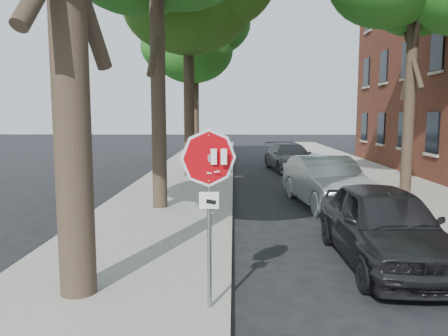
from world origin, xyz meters
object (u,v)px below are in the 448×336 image
object	(u,v)px
car_a	(384,225)
car_b	(326,182)
stop_sign	(209,184)
tree_far	(195,44)
car_c	(290,157)
tree_mid_b	(188,1)

from	to	relation	value
car_a	car_b	bearing A→B (deg)	89.28
stop_sign	car_b	size ratio (longest dim) A/B	0.54
tree_far	car_a	world-z (taller)	tree_far
stop_sign	car_c	distance (m)	17.21
stop_sign	car_a	distance (m)	4.23
car_a	tree_mid_b	bearing A→B (deg)	112.39
tree_far	car_a	xyz separation A→B (m)	(5.32, -18.76, -6.44)
stop_sign	car_a	bearing A→B (deg)	35.78
car_b	tree_mid_b	bearing A→B (deg)	120.62
car_b	stop_sign	bearing A→B (deg)	-120.67
car_c	car_a	bearing A→B (deg)	-97.38
tree_mid_b	car_b	distance (m)	10.84
car_b	car_c	world-z (taller)	car_b
stop_sign	tree_mid_b	xyz separation A→B (m)	(-1.72, 14.15, 6.05)
stop_sign	car_c	world-z (taller)	stop_sign
car_a	car_c	world-z (taller)	car_a
tree_mid_b	stop_sign	bearing A→B (deg)	-83.05
car_a	car_c	xyz separation A→B (m)	(0.00, 14.46, -0.06)
tree_mid_b	car_c	distance (m)	9.24
stop_sign	car_c	xyz separation A→B (m)	(3.30, 16.84, -1.23)
stop_sign	car_b	world-z (taller)	stop_sign
car_a	car_b	xyz separation A→B (m)	(0.00, 5.42, 0.02)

